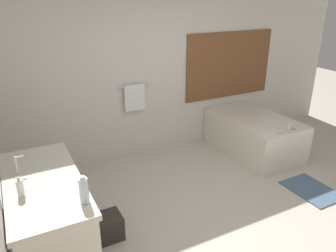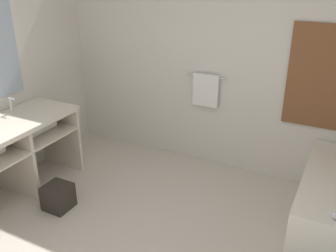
{
  "view_description": "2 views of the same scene",
  "coord_description": "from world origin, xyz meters",
  "px_view_note": "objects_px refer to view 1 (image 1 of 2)",
  "views": [
    {
      "loc": [
        -2.03,
        -2.25,
        2.43
      ],
      "look_at": [
        -0.29,
        1.08,
        0.9
      ],
      "focal_mm": 35.0,
      "sensor_mm": 36.0,
      "label": 1
    },
    {
      "loc": [
        1.25,
        -1.87,
        2.41
      ],
      "look_at": [
        -0.31,
        1.18,
        0.89
      ],
      "focal_mm": 40.0,
      "sensor_mm": 36.0,
      "label": 2
    }
  ],
  "objects_px": {
    "soap_dispenser": "(20,188)",
    "water_bottle_1": "(84,190)",
    "waste_bin": "(109,226)",
    "bathtub": "(254,133)"
  },
  "relations": [
    {
      "from": "water_bottle_1",
      "to": "soap_dispenser",
      "type": "distance_m",
      "value": 0.56
    },
    {
      "from": "water_bottle_1",
      "to": "bathtub",
      "type": "bearing_deg",
      "value": 24.77
    },
    {
      "from": "water_bottle_1",
      "to": "waste_bin",
      "type": "bearing_deg",
      "value": 58.45
    },
    {
      "from": "waste_bin",
      "to": "water_bottle_1",
      "type": "bearing_deg",
      "value": -121.55
    },
    {
      "from": "water_bottle_1",
      "to": "soap_dispenser",
      "type": "xyz_separation_m",
      "value": [
        -0.45,
        0.34,
        -0.04
      ]
    },
    {
      "from": "bathtub",
      "to": "soap_dispenser",
      "type": "relative_size",
      "value": 8.53
    },
    {
      "from": "soap_dispenser",
      "to": "waste_bin",
      "type": "distance_m",
      "value": 1.12
    },
    {
      "from": "soap_dispenser",
      "to": "water_bottle_1",
      "type": "bearing_deg",
      "value": -37.27
    },
    {
      "from": "bathtub",
      "to": "water_bottle_1",
      "type": "relative_size",
      "value": 6.22
    },
    {
      "from": "soap_dispenser",
      "to": "bathtub",
      "type": "bearing_deg",
      "value": 17.01
    }
  ]
}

